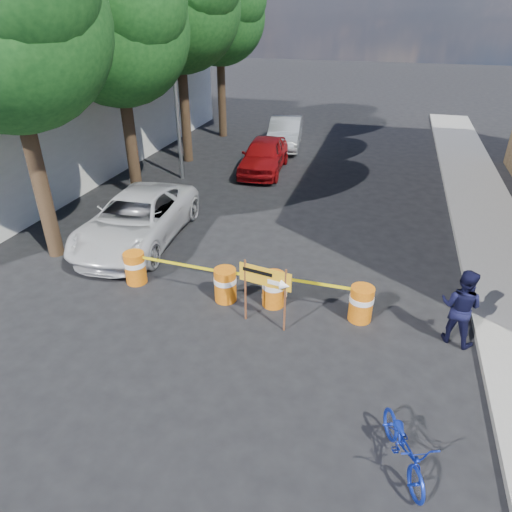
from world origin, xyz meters
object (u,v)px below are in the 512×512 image
Objects in this scene: detour_sign at (271,284)px; sedan_red at (264,155)px; barrel_far_right at (361,303)px; sedan_silver at (285,133)px; barrel_mid_left at (225,284)px; suv_white at (137,219)px; barrel_mid_right at (274,289)px; pedestrian at (460,307)px; dog at (274,296)px; bicycle at (409,428)px; barrel_far_left at (135,267)px.

detour_sign is 11.51m from sedan_red.
barrel_far_right is 15.41m from sedan_silver.
suv_white is (-3.80, 2.39, 0.29)m from barrel_mid_left.
barrel_far_right is at bearing 1.93° from barrel_mid_left.
pedestrian is (4.26, -0.21, 0.44)m from barrel_mid_right.
detour_sign is 0.37× the size of sedan_red.
detour_sign is at bearing -35.43° from suv_white.
detour_sign is 15.71m from sedan_silver.
sedan_silver is at bearing 97.11° from barrel_mid_left.
sedan_red is (-3.07, 10.20, 0.46)m from dog.
detour_sign reaches higher than barrel_far_right.
sedan_silver is at bearing 86.06° from sedan_red.
barrel_far_right is 4.02m from bicycle.
barrel_far_left is 6.03m from barrel_far_right.
detour_sign reaches higher than barrel_mid_left.
barrel_mid_left is 0.16× the size of suv_white.
sedan_red is (-3.04, 10.16, 0.29)m from barrel_mid_right.
pedestrian is 16.42m from sedan_silver.
detour_sign is (-2.01, -0.87, 0.72)m from barrel_far_right.
sedan_silver reaches higher than dog.
sedan_silver reaches higher than barrel_far_right.
pedestrian is 0.41× the size of sedan_red.
barrel_far_right is at bearing 83.29° from bicycle.
bicycle reaches higher than dog.
sedan_red is at bearing 71.63° from suv_white.
sedan_silver is (-3.09, 14.52, 0.46)m from dog.
barrel_mid_left is (2.63, -0.13, 0.00)m from barrel_far_left.
dog is at bearing 107.46° from detour_sign.
suv_white is (-5.04, 2.26, 0.29)m from barrel_mid_right.
pedestrian is (5.50, -0.08, 0.44)m from barrel_mid_left.
barrel_mid_right is at bearing 109.27° from detour_sign.
pedestrian is (2.11, -0.20, 0.44)m from barrel_far_right.
suv_white is at bearing 155.84° from barrel_mid_right.
barrel_far_right is 2.13m from dog.
barrel_far_right is (6.03, -0.01, 0.00)m from barrel_far_left.
sedan_red is at bearing 85.32° from barrel_far_left.
sedan_silver is at bearing -40.25° from pedestrian.
bicycle is (-1.09, -3.67, -0.06)m from pedestrian.
barrel_mid_right is 10.61m from sedan_red.
sedan_silver is (1.98, 12.22, -0.01)m from suv_white.
barrel_far_left is 3.87m from barrel_mid_right.
pedestrian is at bearing 52.04° from bicycle.
barrel_mid_left is 0.20× the size of sedan_silver.
bicycle is 15.36m from sedan_red.
detour_sign is at bearing -28.75° from barrel_mid_left.
bicycle is (3.02, -3.00, -0.34)m from detour_sign.
detour_sign is 0.30× the size of suv_white.
pedestrian is at bearing -2.89° from barrel_mid_right.
barrel_far_right is 7.55m from suv_white.
detour_sign reaches higher than barrel_mid_right.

